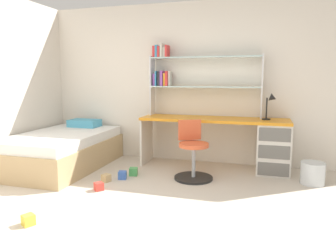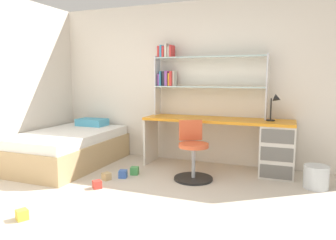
% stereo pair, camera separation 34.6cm
% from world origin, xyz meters
% --- Properties ---
extents(ground_plane, '(5.92, 6.16, 0.02)m').
position_xyz_m(ground_plane, '(0.00, 0.00, -0.01)').
color(ground_plane, beige).
extents(room_shell, '(5.92, 6.16, 2.54)m').
position_xyz_m(room_shell, '(-1.27, 1.28, 1.27)').
color(room_shell, silver).
rests_on(room_shell, ground_plane).
extents(desk, '(2.18, 0.58, 0.76)m').
position_xyz_m(desk, '(0.97, 2.26, 0.44)').
color(desk, orange).
rests_on(desk, ground_plane).
extents(bookshelf_hutch, '(1.72, 0.22, 1.13)m').
position_xyz_m(bookshelf_hutch, '(-0.08, 2.44, 1.43)').
color(bookshelf_hutch, silver).
rests_on(bookshelf_hutch, desk).
extents(desk_lamp, '(0.20, 0.17, 0.38)m').
position_xyz_m(desk_lamp, '(1.18, 2.26, 1.01)').
color(desk_lamp, black).
rests_on(desk_lamp, desk).
extents(swivel_chair, '(0.52, 0.52, 0.78)m').
position_xyz_m(swivel_chair, '(0.19, 1.67, 0.31)').
color(swivel_chair, black).
rests_on(swivel_chair, ground_plane).
extents(bed_platform, '(1.19, 1.85, 0.65)m').
position_xyz_m(bed_platform, '(-1.85, 1.64, 0.26)').
color(bed_platform, tan).
rests_on(bed_platform, ground_plane).
extents(waste_bin, '(0.30, 0.30, 0.29)m').
position_xyz_m(waste_bin, '(1.71, 1.88, 0.14)').
color(waste_bin, silver).
rests_on(waste_bin, ground_plane).
extents(toy_block_yellow_0, '(0.14, 0.14, 0.10)m').
position_xyz_m(toy_block_yellow_0, '(-0.99, -0.12, 0.05)').
color(toy_block_yellow_0, gold).
rests_on(toy_block_yellow_0, ground_plane).
extents(toy_block_natural_1, '(0.13, 0.13, 0.10)m').
position_xyz_m(toy_block_natural_1, '(-0.88, 1.21, 0.05)').
color(toy_block_natural_1, tan).
rests_on(toy_block_natural_1, ground_plane).
extents(toy_block_red_2, '(0.14, 0.14, 0.10)m').
position_xyz_m(toy_block_red_2, '(-0.81, 0.89, 0.05)').
color(toy_block_red_2, red).
rests_on(toy_block_red_2, ground_plane).
extents(toy_block_green_3, '(0.13, 0.13, 0.11)m').
position_xyz_m(toy_block_green_3, '(-0.64, 1.56, 0.05)').
color(toy_block_green_3, '#479E51').
rests_on(toy_block_green_3, ground_plane).
extents(toy_block_blue_4, '(0.13, 0.13, 0.10)m').
position_xyz_m(toy_block_blue_4, '(-0.72, 1.37, 0.05)').
color(toy_block_blue_4, '#3860B7').
rests_on(toy_block_blue_4, ground_plane).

